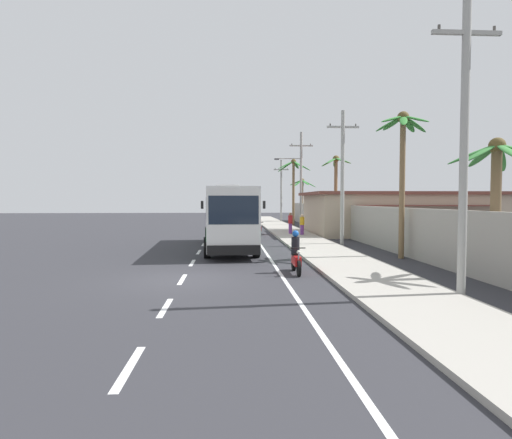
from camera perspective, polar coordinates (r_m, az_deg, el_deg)
ground_plane at (r=15.52m, az=-9.87°, el=-7.95°), size 160.00×160.00×0.00m
sidewalk_kerb at (r=25.82m, az=7.91°, el=-3.56°), size 3.20×90.00×0.14m
lane_markings at (r=29.96m, az=-2.37°, el=-2.81°), size 3.79×71.00×0.01m
boundary_wall at (r=30.53m, az=13.44°, el=-0.48°), size 0.24×60.00×2.45m
coach_bus_foreground at (r=24.84m, az=-3.77°, el=0.57°), size 3.30×11.75×3.75m
motorcycle_beside_bus at (r=34.66m, az=0.48°, el=-1.02°), size 0.56×1.96×1.55m
motorcycle_trailing at (r=16.60m, az=5.38°, el=-4.89°), size 0.56×1.96×1.66m
pedestrian_near_kerb at (r=34.28m, az=4.63°, el=-0.41°), size 0.36×0.36×1.70m
pedestrian_midwalk at (r=33.27m, az=6.20°, el=-0.59°), size 0.36×0.36×1.61m
utility_pole_nearest at (r=13.69m, az=26.17°, el=10.40°), size 2.01×0.24×9.18m
utility_pole_mid at (r=27.04m, az=11.53°, el=5.82°), size 2.00×0.24×8.36m
utility_pole_far at (r=40.96m, az=5.93°, el=5.59°), size 3.69×0.24×9.31m
utility_pole_distant at (r=55.05m, az=3.40°, el=4.02°), size 1.94×0.24×8.03m
palm_nearest at (r=54.89m, az=6.19°, el=3.70°), size 3.33×3.70×5.65m
palm_second at (r=17.05m, az=29.53°, el=4.59°), size 3.14×3.20×5.01m
palm_third at (r=46.94m, az=5.06°, el=5.60°), size 3.85×3.92×7.34m
palm_fourth at (r=21.88m, az=19.04°, el=8.68°), size 2.63×2.63×7.10m
palm_farthest at (r=36.70m, az=10.66°, el=5.37°), size 2.57×2.66×6.61m
roadside_building at (r=37.67m, az=18.95°, el=0.84°), size 15.97×9.82×3.49m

